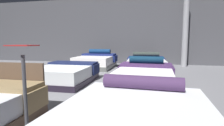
# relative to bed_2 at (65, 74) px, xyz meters

# --- Properties ---
(ground_plane) EXTENTS (18.00, 18.00, 0.02)m
(ground_plane) POSITION_rel_bed_2_xyz_m (1.10, 0.03, -0.25)
(ground_plane) COLOR slate
(showroom_back_wall) EXTENTS (18.00, 0.06, 3.50)m
(showroom_back_wall) POSITION_rel_bed_2_xyz_m (1.10, 4.91, 1.51)
(showroom_back_wall) COLOR #47474C
(showroom_back_wall) RESTS_ON ground_plane
(bed_2) EXTENTS (1.55, 1.95, 0.52)m
(bed_2) POSITION_rel_bed_2_xyz_m (0.00, 0.00, 0.00)
(bed_2) COLOR black
(bed_2) RESTS_ON ground_plane
(bed_3) EXTENTS (1.58, 2.20, 0.74)m
(bed_3) POSITION_rel_bed_2_xyz_m (2.24, -0.00, 0.01)
(bed_3) COLOR #2E2A2F
(bed_3) RESTS_ON ground_plane
(bed_4) EXTENTS (1.64, 2.00, 0.81)m
(bed_4) POSITION_rel_bed_2_xyz_m (-0.03, 2.97, 0.05)
(bed_4) COLOR #565754
(bed_4) RESTS_ON ground_plane
(bed_5) EXTENTS (1.69, 2.05, 0.70)m
(bed_5) POSITION_rel_bed_2_xyz_m (2.18, 2.95, -0.00)
(bed_5) COLOR #53565D
(bed_5) RESTS_ON ground_plane
(price_sign) EXTENTS (0.28, 0.24, 1.13)m
(price_sign) POSITION_rel_bed_2_xyz_m (1.10, -3.02, 0.20)
(price_sign) COLOR #3F3F44
(price_sign) RESTS_ON ground_plane
(support_pillar) EXTENTS (0.27, 0.27, 3.50)m
(support_pillar) POSITION_rel_bed_2_xyz_m (3.88, 4.23, 1.51)
(support_pillar) COLOR #99999E
(support_pillar) RESTS_ON ground_plane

